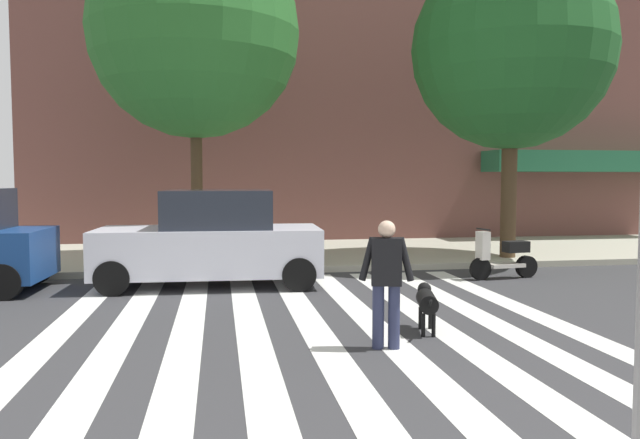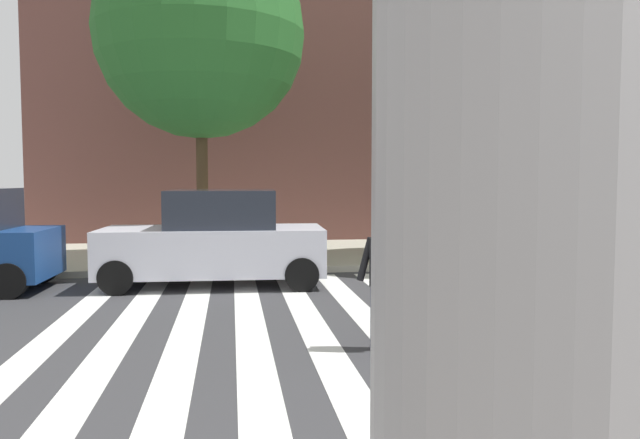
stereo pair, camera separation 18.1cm
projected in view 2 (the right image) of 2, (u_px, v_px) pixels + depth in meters
The scene contains 9 objects.
ground_plane at pixel (339, 354), 7.54m from camera, with size 160.00×160.00×0.00m, color #353538.
sidewalk_far at pixel (279, 254), 16.86m from camera, with size 80.00×6.00×0.15m, color #B1AD98.
crosswalk_stripes at pixel (328, 354), 7.52m from camera, with size 7.65×12.29×0.01m.
parked_car_behind_first at pixel (215, 241), 12.34m from camera, with size 4.50×2.17×1.93m.
parked_scooter at pixel (509, 257), 13.07m from camera, with size 1.63×0.55×1.11m.
street_tree_nearest at pixel (200, 34), 14.76m from camera, with size 5.08×5.08×8.07m.
street_tree_middle at pixel (518, 49), 15.24m from camera, with size 5.03×5.03×7.78m.
pedestrian_dog_walker at pixel (384, 277), 7.68m from camera, with size 0.70×0.32×1.64m.
dog_on_leash at pixel (426, 301), 8.55m from camera, with size 0.41×1.02×0.65m.
Camera 2 is at (-1.30, -0.86, 2.16)m, focal length 34.17 mm.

